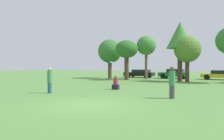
% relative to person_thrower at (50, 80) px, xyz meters
% --- Properties ---
extents(ground_plane, '(120.00, 120.00, 0.00)m').
position_rel_person_thrower_xyz_m(ground_plane, '(4.63, -2.33, -0.87)').
color(ground_plane, '#54843D').
extents(person_thrower, '(0.30, 0.30, 1.70)m').
position_rel_person_thrower_xyz_m(person_thrower, '(0.00, 0.00, 0.00)').
color(person_thrower, navy).
rests_on(person_thrower, ground).
extents(person_catcher, '(0.34, 0.34, 1.79)m').
position_rel_person_thrower_xyz_m(person_catcher, '(7.66, 1.40, 0.04)').
color(person_catcher, '#3F3F47').
rests_on(person_catcher, ground).
extents(frisbee, '(0.23, 0.22, 0.11)m').
position_rel_person_thrower_xyz_m(frisbee, '(4.34, 0.50, 1.15)').
color(frisbee, '#19B2D8').
extents(bystander_sitting, '(0.47, 0.39, 1.06)m').
position_rel_person_thrower_xyz_m(bystander_sitting, '(2.86, 4.04, -0.44)').
color(bystander_sitting, '#191E33').
rests_on(bystander_sitting, ground).
extents(tree_0, '(3.42, 3.42, 5.62)m').
position_rel_person_thrower_xyz_m(tree_0, '(-4.39, 16.84, 2.98)').
color(tree_0, brown).
rests_on(tree_0, ground).
extents(tree_1, '(2.86, 2.86, 5.06)m').
position_rel_person_thrower_xyz_m(tree_1, '(-0.74, 14.47, 2.94)').
color(tree_1, '#473323').
rests_on(tree_1, ground).
extents(tree_2, '(2.60, 2.60, 5.85)m').
position_rel_person_thrower_xyz_m(tree_2, '(0.92, 17.28, 3.61)').
color(tree_2, brown).
rests_on(tree_2, ground).
extents(tree_3, '(3.06, 3.06, 6.88)m').
position_rel_person_thrower_xyz_m(tree_3, '(5.75, 14.87, 4.36)').
color(tree_3, '#473323').
rests_on(tree_3, ground).
extents(tree_4, '(2.95, 2.95, 5.12)m').
position_rel_person_thrower_xyz_m(tree_4, '(6.60, 14.57, 2.73)').
color(tree_4, '#473323').
rests_on(tree_4, ground).
extents(parked_car_black, '(4.59, 2.11, 1.22)m').
position_rel_person_thrower_xyz_m(parked_car_black, '(-1.24, 20.70, -0.23)').
color(parked_car_black, black).
rests_on(parked_car_black, ground).
extents(parked_car_green, '(4.00, 2.09, 1.35)m').
position_rel_person_thrower_xyz_m(parked_car_green, '(4.03, 20.18, -0.15)').
color(parked_car_green, '#196633').
rests_on(parked_car_green, ground).
extents(parked_car_yellow, '(4.18, 2.01, 1.22)m').
position_rel_person_thrower_xyz_m(parked_car_yellow, '(9.71, 20.39, -0.22)').
color(parked_car_yellow, gold).
rests_on(parked_car_yellow, ground).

